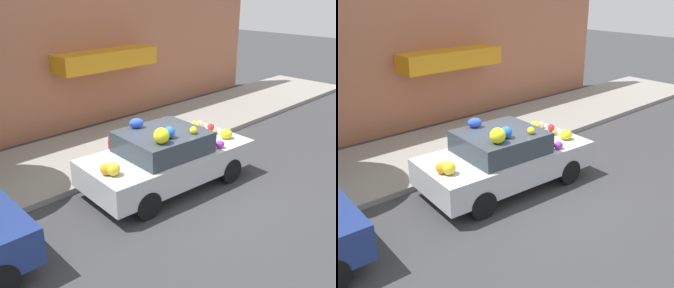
% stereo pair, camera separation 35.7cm
% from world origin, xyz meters
% --- Properties ---
extents(ground_plane, '(60.00, 60.00, 0.00)m').
position_xyz_m(ground_plane, '(0.00, 0.00, 0.00)').
color(ground_plane, '#38383A').
extents(sidewalk_curb, '(24.00, 3.20, 0.14)m').
position_xyz_m(sidewalk_curb, '(0.00, 2.70, 0.07)').
color(sidewalk_curb, gray).
rests_on(sidewalk_curb, ground).
extents(building_facade, '(18.00, 1.20, 5.69)m').
position_xyz_m(building_facade, '(0.08, 4.92, 2.81)').
color(building_facade, '#B26B4C').
rests_on(building_facade, ground).
extents(fire_hydrant, '(0.20, 0.20, 0.70)m').
position_xyz_m(fire_hydrant, '(-0.24, 1.78, 0.48)').
color(fire_hydrant, red).
rests_on(fire_hydrant, sidewalk_curb).
extents(art_car, '(4.04, 2.03, 1.68)m').
position_xyz_m(art_car, '(-0.04, -0.03, 0.71)').
color(art_car, '#B7BABF').
rests_on(art_car, ground).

